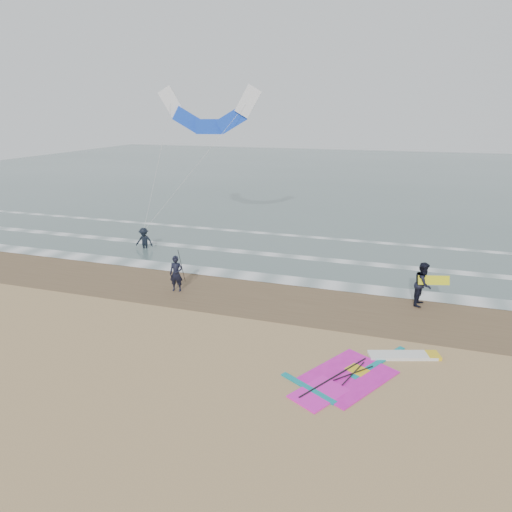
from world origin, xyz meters
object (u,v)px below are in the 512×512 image
(windsurf_rig, at_px, (364,371))
(person_standing, at_px, (176,274))
(surf_kite, at_px, (209,114))
(person_walking, at_px, (423,284))
(person_wading, at_px, (144,236))

(windsurf_rig, bearing_deg, person_standing, 153.93)
(surf_kite, bearing_deg, person_standing, -76.70)
(windsurf_rig, xyz_separation_m, surf_kite, (-11.17, 13.72, 7.77))
(surf_kite, bearing_deg, person_walking, -29.97)
(person_walking, height_order, surf_kite, surf_kite)
(surf_kite, bearing_deg, windsurf_rig, -50.85)
(windsurf_rig, distance_m, person_walking, 6.55)
(windsurf_rig, distance_m, person_wading, 17.15)
(person_standing, distance_m, person_wading, 7.45)
(windsurf_rig, distance_m, person_standing, 10.01)
(person_standing, xyz_separation_m, person_walking, (10.81, 1.83, 0.11))
(person_standing, bearing_deg, windsurf_rig, -36.61)
(person_walking, bearing_deg, surf_kite, 71.90)
(person_standing, distance_m, surf_kite, 11.85)
(person_wading, xyz_separation_m, surf_kite, (2.83, 3.84, 6.98))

